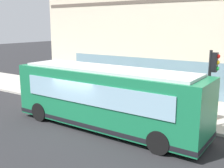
% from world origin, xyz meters
% --- Properties ---
extents(ground, '(120.00, 120.00, 0.00)m').
position_xyz_m(ground, '(0.00, 0.00, 0.00)').
color(ground, '#262628').
extents(sidewalk_curb, '(4.84, 40.00, 0.15)m').
position_xyz_m(sidewalk_curb, '(5.02, 0.00, 0.07)').
color(sidewalk_curb, '#B2ADA3').
rests_on(sidewalk_curb, ground).
extents(building_corner, '(8.69, 19.24, 12.13)m').
position_xyz_m(building_corner, '(11.76, 0.00, 6.06)').
color(building_corner, beige).
rests_on(building_corner, ground).
extents(city_bus_nearside, '(2.75, 10.08, 3.07)m').
position_xyz_m(city_bus_nearside, '(0.62, -1.06, 1.55)').
color(city_bus_nearside, '#197247').
rests_on(city_bus_nearside, ground).
extents(traffic_light_near_corner, '(0.32, 0.49, 3.80)m').
position_xyz_m(traffic_light_near_corner, '(2.97, -5.47, 2.80)').
color(traffic_light_near_corner, black).
rests_on(traffic_light_near_corner, sidewalk_curb).
extents(pedestrian_near_building_entrance, '(0.32, 0.32, 1.58)m').
position_xyz_m(pedestrian_near_building_entrance, '(3.19, 4.56, 1.05)').
color(pedestrian_near_building_entrance, black).
rests_on(pedestrian_near_building_entrance, sidewalk_curb).
extents(pedestrian_walking_along_curb, '(0.32, 0.32, 1.75)m').
position_xyz_m(pedestrian_walking_along_curb, '(5.30, -3.66, 1.16)').
color(pedestrian_walking_along_curb, '#99994C').
rests_on(pedestrian_walking_along_curb, sidewalk_curb).
extents(newspaper_vending_box, '(0.44, 0.42, 0.90)m').
position_xyz_m(newspaper_vending_box, '(4.58, -5.21, 0.60)').
color(newspaper_vending_box, '#BF3F19').
rests_on(newspaper_vending_box, sidewalk_curb).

